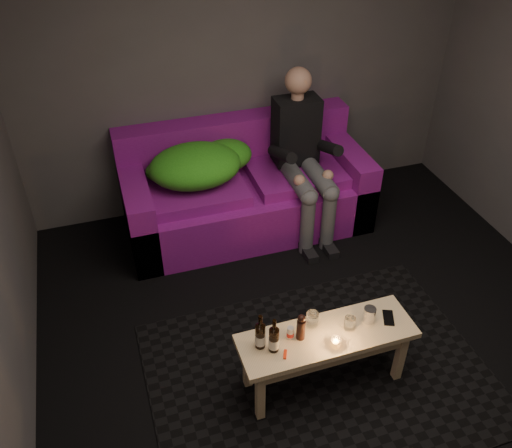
{
  "coord_description": "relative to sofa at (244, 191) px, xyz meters",
  "views": [
    {
      "loc": [
        -1.29,
        -2.09,
        3.0
      ],
      "look_at": [
        -0.3,
        1.0,
        0.58
      ],
      "focal_mm": 38.0,
      "sensor_mm": 36.0,
      "label": 1
    }
  ],
  "objects": [
    {
      "name": "red_lighter",
      "position": [
        -0.33,
        -1.96,
        0.13
      ],
      "size": [
        0.04,
        0.07,
        0.01
      ],
      "primitive_type": "cube",
      "rotation": [
        0.0,
        0.0,
        -0.43
      ],
      "color": "red",
      "rests_on": "coffee_table"
    },
    {
      "name": "person",
      "position": [
        0.47,
        -0.17,
        0.4
      ],
      "size": [
        0.38,
        0.88,
        1.42
      ],
      "color": "black",
      "rests_on": "sofa"
    },
    {
      "name": "coffee_table",
      "position": [
        -0.03,
        -1.88,
        0.05
      ],
      "size": [
        1.12,
        0.37,
        0.46
      ],
      "rotation": [
        0.0,
        0.0,
        0.01
      ],
      "color": "#D4B67C",
      "rests_on": "rug"
    },
    {
      "name": "beer_bottle_a",
      "position": [
        -0.45,
        -1.85,
        0.22
      ],
      "size": [
        0.06,
        0.06,
        0.26
      ],
      "color": "black",
      "rests_on": "coffee_table"
    },
    {
      "name": "smartphone",
      "position": [
        0.39,
        -1.88,
        0.13
      ],
      "size": [
        0.11,
        0.15,
        0.01
      ],
      "primitive_type": "cube",
      "rotation": [
        0.0,
        0.0,
        -0.4
      ],
      "color": "black",
      "rests_on": "coffee_table"
    },
    {
      "name": "room",
      "position": [
        0.15,
        -1.35,
        1.31
      ],
      "size": [
        4.5,
        4.5,
        4.5
      ],
      "color": "silver",
      "rests_on": "ground"
    },
    {
      "name": "salt_shaker",
      "position": [
        -0.26,
        -1.84,
        0.17
      ],
      "size": [
        0.04,
        0.04,
        0.09
      ],
      "primitive_type": "cylinder",
      "rotation": [
        0.0,
        0.0,
        0.03
      ],
      "color": "silver",
      "rests_on": "coffee_table"
    },
    {
      "name": "steel_cup",
      "position": [
        0.26,
        -1.86,
        0.18
      ],
      "size": [
        0.1,
        0.1,
        0.11
      ],
      "primitive_type": "cylinder",
      "rotation": [
        0.0,
        0.0,
        -0.39
      ],
      "color": "silver",
      "rests_on": "coffee_table"
    },
    {
      "name": "tumbler_front",
      "position": [
        0.12,
        -1.88,
        0.17
      ],
      "size": [
        0.08,
        0.08,
        0.09
      ],
      "primitive_type": "cylinder",
      "rotation": [
        0.0,
        0.0,
        0.13
      ],
      "color": "white",
      "rests_on": "coffee_table"
    },
    {
      "name": "beer_bottle_b",
      "position": [
        -0.39,
        -1.9,
        0.22
      ],
      "size": [
        0.06,
        0.06,
        0.25
      ],
      "color": "black",
      "rests_on": "coffee_table"
    },
    {
      "name": "green_blanket",
      "position": [
        -0.39,
        -0.01,
        0.36
      ],
      "size": [
        0.93,
        0.64,
        0.32
      ],
      "color": "#278E19",
      "rests_on": "sofa"
    },
    {
      "name": "rug",
      "position": [
        -0.03,
        -1.83,
        -0.33
      ],
      "size": [
        2.26,
        1.65,
        0.01
      ],
      "primitive_type": "cube",
      "rotation": [
        0.0,
        0.0,
        0.01
      ],
      "color": "black",
      "rests_on": "floor"
    },
    {
      "name": "tealight",
      "position": [
        -0.02,
        -1.98,
        0.15
      ],
      "size": [
        0.06,
        0.06,
        0.05
      ],
      "color": "white",
      "rests_on": "coffee_table"
    },
    {
      "name": "pepper_mill",
      "position": [
        -0.2,
        -1.86,
        0.2
      ],
      "size": [
        0.06,
        0.06,
        0.15
      ],
      "primitive_type": "cylinder",
      "rotation": [
        0.0,
        0.0,
        -0.11
      ],
      "color": "black",
      "rests_on": "coffee_table"
    },
    {
      "name": "sofa",
      "position": [
        0.0,
        0.0,
        0.0
      ],
      "size": [
        2.12,
        0.96,
        0.91
      ],
      "color": "#821183",
      "rests_on": "floor"
    },
    {
      "name": "floor",
      "position": [
        0.15,
        -1.82,
        -0.33
      ],
      "size": [
        4.5,
        4.5,
        0.0
      ],
      "primitive_type": "plane",
      "color": "black",
      "rests_on": "ground"
    },
    {
      "name": "tumbler_back",
      "position": [
        -0.09,
        -1.78,
        0.17
      ],
      "size": [
        0.09,
        0.09,
        0.09
      ],
      "primitive_type": "cylinder",
      "rotation": [
        0.0,
        0.0,
        -0.12
      ],
      "color": "white",
      "rests_on": "coffee_table"
    }
  ]
}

